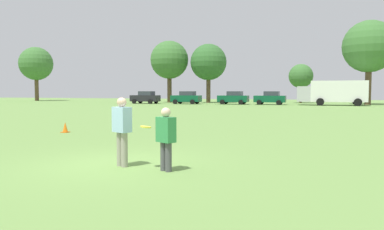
{
  "coord_description": "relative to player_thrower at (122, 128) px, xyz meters",
  "views": [
    {
      "loc": [
        4.81,
        -8.76,
        1.94
      ],
      "look_at": [
        1.22,
        2.67,
        1.16
      ],
      "focal_mm": 35.36,
      "sensor_mm": 36.0,
      "label": 1
    }
  ],
  "objects": [
    {
      "name": "ground_plane",
      "position": [
        -0.26,
        0.2,
        -0.99
      ],
      "size": [
        149.06,
        149.06,
        0.0
      ],
      "primitive_type": "plane",
      "color": "#6B9347"
    },
    {
      "name": "player_thrower",
      "position": [
        0.0,
        0.0,
        0.0
      ],
      "size": [
        0.56,
        0.47,
        1.76
      ],
      "color": "gray",
      "rests_on": "ground"
    },
    {
      "name": "player_defender",
      "position": [
        1.27,
        -0.19,
        -0.14
      ],
      "size": [
        0.53,
        0.45,
        1.53
      ],
      "color": "#4C4C51",
      "rests_on": "ground"
    },
    {
      "name": "frisbee",
      "position": [
        0.7,
        -0.08,
        0.05
      ],
      "size": [
        0.27,
        0.27,
        0.07
      ],
      "color": "yellow"
    },
    {
      "name": "traffic_cone",
      "position": [
        -6.23,
        6.22,
        -0.76
      ],
      "size": [
        0.32,
        0.32,
        0.48
      ],
      "color": "#D8590C",
      "rests_on": "ground"
    },
    {
      "name": "parked_car_near_left",
      "position": [
        -18.72,
        42.55,
        -0.07
      ],
      "size": [
        4.26,
        2.34,
        1.82
      ],
      "color": "black",
      "rests_on": "ground"
    },
    {
      "name": "parked_car_mid_left",
      "position": [
        -12.45,
        42.86,
        -0.07
      ],
      "size": [
        4.26,
        2.34,
        1.82
      ],
      "color": "#0C4C2D",
      "rests_on": "ground"
    },
    {
      "name": "parked_car_center",
      "position": [
        -5.75,
        43.59,
        -0.07
      ],
      "size": [
        4.26,
        2.34,
        1.82
      ],
      "color": "#0C4C2D",
      "rests_on": "ground"
    },
    {
      "name": "parked_car_mid_right",
      "position": [
        -0.7,
        43.78,
        -0.07
      ],
      "size": [
        4.26,
        2.34,
        1.82
      ],
      "color": "#0C4C2D",
      "rests_on": "ground"
    },
    {
      "name": "box_truck",
      "position": [
        7.34,
        43.54,
        0.76
      ],
      "size": [
        8.58,
        3.21,
        3.18
      ],
      "color": "white",
      "rests_on": "ground"
    },
    {
      "name": "tree_west_oak",
      "position": [
        -44.33,
        50.13,
        5.88
      ],
      "size": [
        6.15,
        6.15,
        9.99
      ],
      "color": "brown",
      "rests_on": "ground"
    },
    {
      "name": "tree_west_maple",
      "position": [
        -17.18,
        48.46,
        5.8
      ],
      "size": [
        6.07,
        6.07,
        9.87
      ],
      "color": "brown",
      "rests_on": "ground"
    },
    {
      "name": "tree_center_elm",
      "position": [
        -10.81,
        48.9,
        5.34
      ],
      "size": [
        5.66,
        5.66,
        9.2
      ],
      "color": "brown",
      "rests_on": "ground"
    },
    {
      "name": "tree_east_birch",
      "position": [
        3.04,
        52.11,
        3.14
      ],
      "size": [
        3.7,
        3.7,
        6.01
      ],
      "color": "brown",
      "rests_on": "ground"
    },
    {
      "name": "tree_east_oak",
      "position": [
        11.91,
        47.28,
        6.79
      ],
      "size": [
        6.96,
        6.96,
        11.32
      ],
      "color": "brown",
      "rests_on": "ground"
    }
  ]
}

